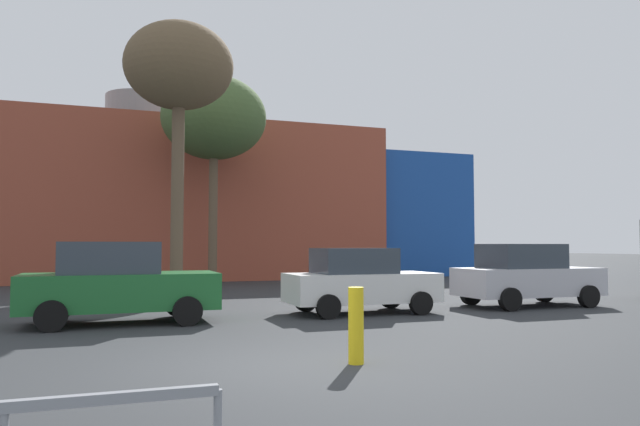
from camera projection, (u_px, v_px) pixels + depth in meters
ground_plane at (268, 367)px, 8.93m from camera, size 200.00×200.00×0.00m
building_backdrop at (140, 206)px, 34.11m from camera, size 38.00×11.31×10.38m
parked_car_2 at (118, 283)px, 13.91m from camera, size 4.40×2.15×1.91m
parked_car_3 at (360, 281)px, 15.99m from camera, size 4.04×1.98×1.75m
parked_car_4 at (526, 275)px, 17.84m from camera, size 4.30×2.11×1.86m
bare_tree_0 at (214, 119)px, 27.19m from camera, size 4.77×4.77×9.56m
bare_tree_1 at (179, 70)px, 19.94m from camera, size 3.63×3.63×9.28m
bollard_yellow_0 at (356, 325)px, 9.20m from camera, size 0.24×0.24×1.18m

